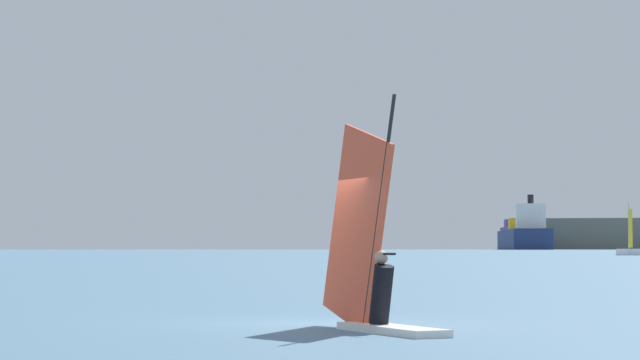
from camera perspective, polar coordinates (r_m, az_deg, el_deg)
name	(u,v)px	position (r m, az deg, el deg)	size (l,w,h in m)	color
ground_plane	(330,325)	(22.95, 0.43, -6.34)	(4000.00, 4000.00, 0.00)	#476B84
windsurfer	(373,272)	(21.20, 2.34, -4.04)	(3.07, 2.74, 3.90)	white
cargo_ship	(523,237)	(933.37, 8.85, -2.47)	(77.48, 161.43, 36.47)	navy
channel_buoy	(361,252)	(76.10, 1.82, -3.17)	(1.03, 1.03, 2.39)	red
small_sailboat	(629,251)	(238.60, 13.35, -3.02)	(6.04, 9.09, 9.26)	white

